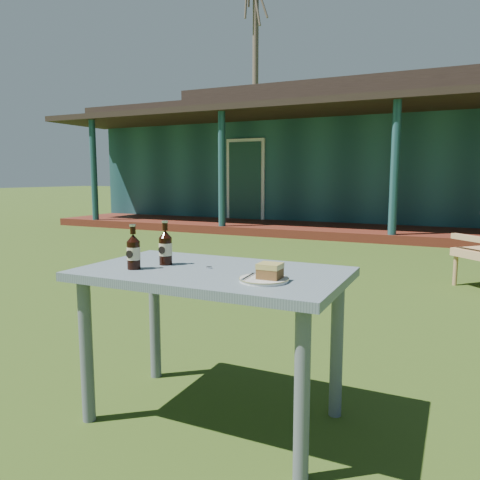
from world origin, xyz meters
The scene contains 10 objects.
ground centered at (0.00, 0.00, 0.00)m, with size 80.00×80.00×0.00m, color #334916.
pavilion centered at (0.00, 9.39, 1.61)m, with size 15.80×8.30×3.45m.
tree_left centered at (-8.00, 17.50, 5.25)m, with size 0.28×0.28×10.50m, color brown.
cafe_table centered at (0.00, -1.60, 0.62)m, with size 1.20×0.70×0.72m.
plate centered at (0.30, -1.72, 0.73)m, with size 0.20×0.20×0.01m.
cake_slice centered at (0.33, -1.72, 0.77)m, with size 0.09×0.09×0.06m.
fork centered at (0.24, -1.73, 0.74)m, with size 0.01×0.14×0.00m, color silver.
cola_bottle_near centered at (-0.26, -1.59, 0.81)m, with size 0.06×0.07×0.21m.
cola_bottle_far centered at (-0.33, -1.74, 0.80)m, with size 0.06×0.06×0.21m.
bottle_cap centered at (-0.03, -1.58, 0.72)m, with size 0.03×0.03×0.01m, color silver.
Camera 1 is at (1.01, -3.45, 1.14)m, focal length 35.00 mm.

